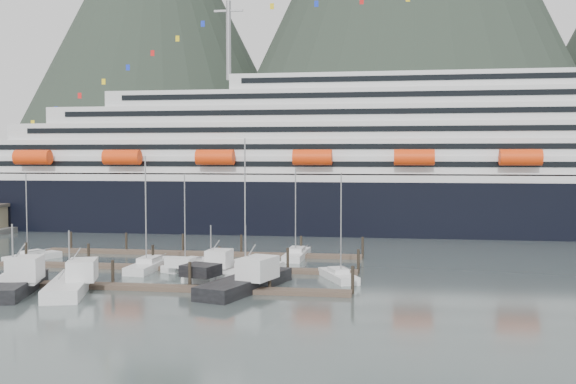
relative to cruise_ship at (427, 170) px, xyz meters
name	(u,v)px	position (x,y,z in m)	size (l,w,h in m)	color
ground	(203,275)	(-30.03, -54.94, -12.04)	(1600.00, 1600.00, 0.00)	#4F5D5C
mountains	(423,2)	(22.46, 533.60, 151.36)	(870.00, 440.00, 420.00)	#202A20
cruise_ship	(427,170)	(0.00, 0.00, 0.00)	(210.00, 30.40, 50.30)	black
dock_near	(135,286)	(-34.95, -64.89, -11.73)	(48.18, 2.28, 3.20)	#4B3B30
dock_mid	(173,267)	(-34.95, -51.89, -11.73)	(48.18, 2.28, 3.20)	#4B3B30
dock_far	(201,253)	(-34.95, -38.89, -11.73)	(48.18, 2.28, 3.20)	#4B3B30
sailboat_a	(33,257)	(-57.03, -47.42, -11.63)	(5.59, 8.51, 12.67)	silver
sailboat_b	(150,266)	(-37.96, -52.30, -11.60)	(3.12, 10.85, 15.24)	silver
sailboat_c	(189,265)	(-33.08, -50.77, -11.63)	(5.40, 8.91, 12.66)	silver
sailboat_d	(251,271)	(-24.17, -54.20, -11.59)	(7.05, 11.60, 17.36)	silver
sailboat_g	(297,255)	(-20.44, -39.55, -11.62)	(2.88, 10.51, 13.38)	silver
sailboat_h	(338,276)	(-13.15, -55.87, -11.63)	(5.53, 8.42, 13.17)	silver
trawler_a	(68,283)	(-41.53, -67.50, -11.11)	(10.71, 13.88, 7.37)	silver
trawler_b	(12,284)	(-47.27, -68.92, -11.03)	(10.39, 13.23, 8.24)	black
trawler_c	(244,281)	(-22.97, -63.45, -11.07)	(12.01, 15.83, 7.87)	black
trawler_e	(210,269)	(-28.93, -55.74, -11.15)	(8.28, 10.86, 6.88)	silver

